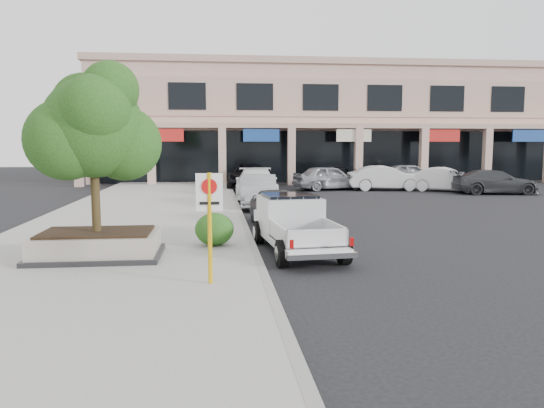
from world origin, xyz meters
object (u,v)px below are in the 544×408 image
at_px(planter, 97,245).
at_px(curb_car_b, 259,191).
at_px(curb_car_c, 256,183).
at_px(planter_tree, 100,128).
at_px(lot_car_f, 446,179).
at_px(pickup_truck, 297,225).
at_px(no_parking_sign, 210,213).
at_px(lot_car_e, 411,174).
at_px(curb_car_d, 250,176).
at_px(lot_car_c, 495,182).
at_px(lot_car_a, 329,178).
at_px(lot_car_d, 346,177).
at_px(curb_car_a, 279,207).
at_px(lot_car_b, 385,178).

height_order(planter, curb_car_b, curb_car_b).
bearing_deg(planter, curb_car_c, 71.38).
distance_m(planter_tree, lot_car_f, 25.44).
bearing_deg(planter, pickup_truck, 7.54).
bearing_deg(lot_car_f, no_parking_sign, 173.06).
bearing_deg(curb_car_c, lot_car_e, 35.33).
distance_m(curb_car_d, lot_car_c, 15.45).
xyz_separation_m(no_parking_sign, lot_car_a, (7.59, 23.02, -0.83)).
bearing_deg(curb_car_d, lot_car_d, 7.42).
bearing_deg(lot_car_c, planter_tree, 137.11).
bearing_deg(planter_tree, lot_car_c, 39.56).
distance_m(curb_car_a, lot_car_b, 16.57).
relative_size(planter, curb_car_a, 0.78).
bearing_deg(planter_tree, lot_car_d, 61.31).
bearing_deg(lot_car_e, no_parking_sign, 153.94).
distance_m(curb_car_b, lot_car_f, 14.42).
distance_m(curb_car_b, lot_car_d, 12.75).
relative_size(curb_car_d, lot_car_f, 1.29).
relative_size(no_parking_sign, curb_car_d, 0.39).
relative_size(planter, curb_car_c, 0.57).
xyz_separation_m(planter_tree, no_parking_sign, (2.74, -3.03, -1.78)).
distance_m(planter_tree, lot_car_e, 28.88).
height_order(lot_car_d, lot_car_f, lot_car_f).
height_order(pickup_truck, curb_car_a, pickup_truck).
bearing_deg(lot_car_f, lot_car_c, -104.78).
xyz_separation_m(curb_car_a, lot_car_c, (14.46, 10.94, 0.03)).
relative_size(pickup_truck, lot_car_f, 1.08).
distance_m(no_parking_sign, curb_car_b, 14.39).
distance_m(curb_car_b, curb_car_c, 4.54).
height_order(curb_car_a, lot_car_d, lot_car_d).
height_order(planter, curb_car_a, curb_car_a).
height_order(curb_car_a, curb_car_b, curb_car_b).
bearing_deg(curb_car_b, curb_car_d, 92.33).
distance_m(curb_car_d, lot_car_b, 8.98).
bearing_deg(lot_car_c, pickup_truck, 144.74).
bearing_deg(pickup_truck, curb_car_d, 84.27).
bearing_deg(curb_car_a, planter, -141.87).
bearing_deg(no_parking_sign, curb_car_a, 73.47).
distance_m(lot_car_d, lot_car_f, 6.61).
distance_m(no_parking_sign, curb_car_c, 18.91).
bearing_deg(lot_car_d, pickup_truck, 145.48).
relative_size(pickup_truck, curb_car_b, 1.07).
xyz_separation_m(curb_car_d, lot_car_f, (12.25, -3.55, -0.07)).
height_order(curb_car_c, lot_car_f, curb_car_c).
bearing_deg(lot_car_a, planter_tree, 139.99).
distance_m(no_parking_sign, curb_car_a, 8.76).
bearing_deg(planter_tree, lot_car_a, 62.66).
bearing_deg(planter_tree, lot_car_e, 53.65).
distance_m(no_parking_sign, lot_car_c, 25.69).
bearing_deg(curb_car_c, planter_tree, -105.22).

